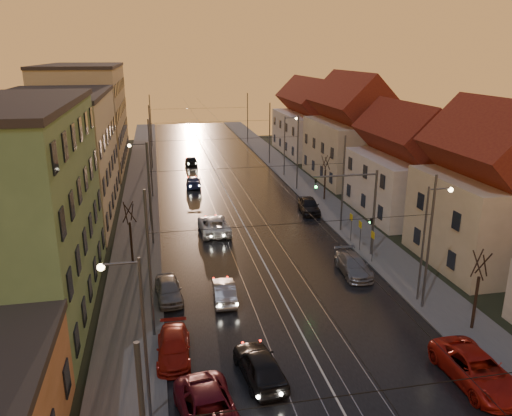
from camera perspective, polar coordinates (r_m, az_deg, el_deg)
road at (r=60.16m, az=-3.50°, el=1.94°), size 16.00×120.00×0.04m
sidewalk_left at (r=59.68m, az=-13.05°, el=1.44°), size 4.00×120.00×0.15m
sidewalk_right at (r=62.24m, az=5.67°, el=2.47°), size 4.00×120.00×0.15m
tram_rail_0 at (r=59.91m, az=-5.58°, el=1.86°), size 0.06×120.00×0.03m
tram_rail_1 at (r=60.06m, az=-4.22°, el=1.93°), size 0.06×120.00×0.03m
tram_rail_2 at (r=60.25m, az=-2.77°, el=2.01°), size 0.06×120.00×0.03m
tram_rail_3 at (r=60.47m, az=-1.43°, el=2.09°), size 0.06×120.00×0.03m
apartment_left_2 at (r=53.32m, az=-21.72°, el=5.33°), size 10.00×20.00×12.00m
apartment_left_3 at (r=76.62m, az=-18.83°, el=9.74°), size 10.00×24.00×14.00m
house_right_1 at (r=42.20m, az=25.14°, el=1.19°), size 8.67×10.20×10.80m
house_right_2 at (r=53.02m, az=16.89°, el=4.24°), size 9.18×12.24×9.20m
house_right_3 at (r=66.14m, az=10.93°, el=8.20°), size 9.18×14.28×11.50m
house_right_4 at (r=83.01m, az=6.22°, el=9.71°), size 9.18×16.32×10.00m
catenary_pole_l_1 at (r=28.88m, az=-12.07°, el=-6.57°), size 0.16×0.16×9.00m
catenary_pole_r_1 at (r=33.20m, az=19.15°, el=-3.95°), size 0.16×0.16×9.00m
catenary_pole_l_2 at (r=43.05m, az=-12.00°, el=1.47°), size 0.16×0.16×9.00m
catenary_pole_r_2 at (r=46.05m, az=9.91°, el=2.64°), size 0.16×0.16×9.00m
catenary_pole_l_3 at (r=57.63m, az=-11.97°, el=5.49°), size 0.16×0.16×9.00m
catenary_pole_r_3 at (r=59.91m, az=4.78°, el=6.25°), size 0.16×0.16×9.00m
catenary_pole_l_4 at (r=72.39m, az=-11.96°, el=7.88°), size 0.16×0.16×9.00m
catenary_pole_r_4 at (r=74.22m, az=1.57°, el=8.47°), size 0.16×0.16×9.00m
catenary_pole_l_5 at (r=90.20m, az=-11.94°, el=9.71°), size 0.16×0.16×9.00m
catenary_pole_r_5 at (r=91.68m, az=-0.97°, el=10.19°), size 0.16×0.16×9.00m
street_lamp_0 at (r=22.48m, az=-13.50°, el=-12.91°), size 1.75×0.32×8.00m
street_lamp_1 at (r=34.12m, az=19.12°, el=-2.68°), size 1.75×0.32×8.00m
street_lamp_2 at (r=48.77m, az=-12.61°, el=3.77°), size 1.75×0.32×8.00m
street_lamp_3 at (r=66.61m, az=3.54°, el=7.75°), size 1.75×0.32×8.00m
traffic_light_mast at (r=40.47m, az=12.13°, el=0.58°), size 5.30×0.32×7.20m
bare_tree_0 at (r=39.91m, az=-14.13°, el=-3.00°), size 1.09×1.09×5.11m
bare_tree_1 at (r=32.53m, az=23.91°, el=-8.84°), size 1.09×1.09×5.11m
bare_tree_2 at (r=56.24m, az=7.90°, el=3.31°), size 1.09×1.09×5.11m
driving_car_0 at (r=26.66m, az=0.45°, el=-17.52°), size 2.42×4.83×1.58m
driving_car_1 at (r=34.06m, az=-3.64°, el=-9.46°), size 1.63×4.13×1.34m
driving_car_2 at (r=46.28m, az=-4.85°, el=-1.91°), size 2.78×5.67×1.55m
driving_car_3 at (r=62.36m, az=-7.17°, el=3.00°), size 2.07×4.60×1.31m
driving_car_4 at (r=74.57m, az=-7.41°, el=5.41°), size 1.73×4.17×1.41m
parked_left_1 at (r=24.00m, az=-5.33°, el=-22.28°), size 3.17×5.71×1.51m
parked_left_2 at (r=28.61m, az=-9.39°, el=-15.44°), size 1.98×4.48×1.28m
parked_left_3 at (r=34.64m, az=-9.97°, el=-9.16°), size 2.00×4.28×1.42m
parked_right_0 at (r=28.64m, az=23.90°, el=-16.53°), size 2.68×5.57×1.53m
parked_right_1 at (r=38.51m, az=11.05°, el=-6.43°), size 2.19×4.86×1.38m
parked_right_2 at (r=52.16m, az=6.07°, el=0.31°), size 2.35×4.79×1.57m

